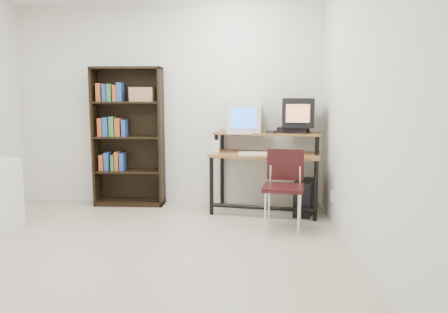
{
  "coord_description": "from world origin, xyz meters",
  "views": [
    {
      "loc": [
        0.98,
        -3.78,
        1.44
      ],
      "look_at": [
        0.76,
        1.1,
        0.76
      ],
      "focal_mm": 35.0,
      "sensor_mm": 36.0,
      "label": 1
    }
  ],
  "objects_px": {
    "computer_desk": "(266,156)",
    "school_chair": "(284,180)",
    "crt_monitor": "(244,117)",
    "pc_tower": "(304,197)",
    "crt_tv": "(299,113)",
    "bookshelf": "(129,135)"
  },
  "relations": [
    {
      "from": "computer_desk",
      "to": "crt_tv",
      "type": "xyz_separation_m",
      "value": [
        0.4,
        0.07,
        0.53
      ]
    },
    {
      "from": "crt_monitor",
      "to": "school_chair",
      "type": "xyz_separation_m",
      "value": [
        0.44,
        -0.83,
        -0.64
      ]
    },
    {
      "from": "crt_tv",
      "to": "school_chair",
      "type": "distance_m",
      "value": 1.06
    },
    {
      "from": "crt_monitor",
      "to": "bookshelf",
      "type": "relative_size",
      "value": 0.24
    },
    {
      "from": "computer_desk",
      "to": "crt_monitor",
      "type": "height_order",
      "value": "crt_monitor"
    },
    {
      "from": "pc_tower",
      "to": "school_chair",
      "type": "relative_size",
      "value": 0.53
    },
    {
      "from": "crt_monitor",
      "to": "bookshelf",
      "type": "distance_m",
      "value": 1.53
    },
    {
      "from": "pc_tower",
      "to": "school_chair",
      "type": "distance_m",
      "value": 0.71
    },
    {
      "from": "computer_desk",
      "to": "school_chair",
      "type": "xyz_separation_m",
      "value": [
        0.17,
        -0.68,
        -0.17
      ]
    },
    {
      "from": "pc_tower",
      "to": "crt_tv",
      "type": "bearing_deg",
      "value": 124.05
    },
    {
      "from": "computer_desk",
      "to": "pc_tower",
      "type": "distance_m",
      "value": 0.69
    },
    {
      "from": "crt_tv",
      "to": "bookshelf",
      "type": "height_order",
      "value": "bookshelf"
    },
    {
      "from": "crt_tv",
      "to": "bookshelf",
      "type": "distance_m",
      "value": 2.21
    },
    {
      "from": "crt_tv",
      "to": "bookshelf",
      "type": "xyz_separation_m",
      "value": [
        -2.18,
        0.2,
        -0.3
      ]
    },
    {
      "from": "computer_desk",
      "to": "pc_tower",
      "type": "bearing_deg",
      "value": -4.78
    },
    {
      "from": "crt_monitor",
      "to": "crt_tv",
      "type": "height_order",
      "value": "crt_tv"
    },
    {
      "from": "school_chair",
      "to": "bookshelf",
      "type": "distance_m",
      "value": 2.21
    },
    {
      "from": "crt_monitor",
      "to": "bookshelf",
      "type": "bearing_deg",
      "value": 175.9
    },
    {
      "from": "bookshelf",
      "to": "crt_tv",
      "type": "bearing_deg",
      "value": -5.08
    },
    {
      "from": "crt_monitor",
      "to": "school_chair",
      "type": "distance_m",
      "value": 1.14
    },
    {
      "from": "crt_monitor",
      "to": "pc_tower",
      "type": "height_order",
      "value": "crt_monitor"
    },
    {
      "from": "computer_desk",
      "to": "crt_tv",
      "type": "distance_m",
      "value": 0.67
    }
  ]
}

